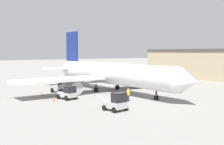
{
  "coord_description": "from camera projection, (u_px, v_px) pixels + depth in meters",
  "views": [
    {
      "loc": [
        40.0,
        -28.12,
        7.04
      ],
      "look_at": [
        0.0,
        0.0,
        3.42
      ],
      "focal_mm": 45.0,
      "sensor_mm": 36.0,
      "label": 1
    }
  ],
  "objects": [
    {
      "name": "ground_plane",
      "position": [
        112.0,
        92.0,
        49.28
      ],
      "size": [
        400.0,
        400.0,
        0.0
      ],
      "primitive_type": "plane",
      "color": "gray"
    },
    {
      "name": "airplane",
      "position": [
        109.0,
        74.0,
        49.81
      ],
      "size": [
        36.52,
        34.11,
        11.27
      ],
      "rotation": [
        0.0,
        0.0,
        0.04
      ],
      "color": "silver",
      "rests_on": "ground_plane"
    },
    {
      "name": "ground_crew_worker",
      "position": [
        128.0,
        94.0,
        39.87
      ],
      "size": [
        0.4,
        0.4,
        1.84
      ],
      "rotation": [
        0.0,
        0.0,
        0.75
      ],
      "color": "#1E2338",
      "rests_on": "ground_plane"
    },
    {
      "name": "baggage_tug",
      "position": [
        61.0,
        87.0,
        48.11
      ],
      "size": [
        3.67,
        2.38,
        2.13
      ],
      "rotation": [
        0.0,
        0.0,
        0.23
      ],
      "color": "#B2B2B7",
      "rests_on": "ground_plane"
    },
    {
      "name": "belt_loader_truck",
      "position": [
        68.0,
        93.0,
        41.48
      ],
      "size": [
        3.09,
        2.3,
        2.05
      ],
      "rotation": [
        0.0,
        0.0,
        0.17
      ],
      "color": "#B2B2B7",
      "rests_on": "ground_plane"
    },
    {
      "name": "pushback_tug",
      "position": [
        116.0,
        102.0,
        33.4
      ],
      "size": [
        2.7,
        2.41,
        2.24
      ],
      "rotation": [
        0.0,
        0.0,
        0.12
      ],
      "color": "#B2B2B7",
      "rests_on": "ground_plane"
    },
    {
      "name": "safety_cone_near",
      "position": [
        42.0,
        95.0,
        44.04
      ],
      "size": [
        0.36,
        0.36,
        0.55
      ],
      "color": "#EF590F",
      "rests_on": "ground_plane"
    },
    {
      "name": "safety_cone_far",
      "position": [
        54.0,
        99.0,
        39.85
      ],
      "size": [
        0.36,
        0.36,
        0.55
      ],
      "color": "#EF590F",
      "rests_on": "ground_plane"
    }
  ]
}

